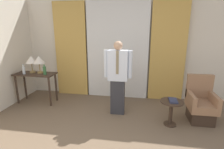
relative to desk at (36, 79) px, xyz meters
name	(u,v)px	position (x,y,z in m)	size (l,w,h in m)	color
wall_back	(118,48)	(2.01, 0.85, 0.72)	(10.00, 0.06, 2.70)	silver
curtain_sheer_center	(117,51)	(2.01, 0.72, 0.66)	(1.65, 0.06, 2.58)	white
curtain_drape_left	(71,50)	(0.70, 0.72, 0.66)	(0.89, 0.06, 2.58)	gold
curtain_drape_right	(168,52)	(3.32, 0.72, 0.66)	(0.89, 0.06, 2.58)	gold
desk	(36,79)	(0.00, 0.00, 0.00)	(1.02, 0.45, 0.78)	#38281E
table_lamp_left	(31,60)	(-0.11, 0.07, 0.48)	(0.28, 0.28, 0.44)	#9E7F47
table_lamp_right	(39,60)	(0.11, 0.07, 0.48)	(0.28, 0.28, 0.44)	#9E7F47
bottle_near_edge	(24,70)	(-0.24, -0.10, 0.25)	(0.07, 0.07, 0.25)	silver
bottle_by_lamp	(45,71)	(0.31, -0.07, 0.25)	(0.08, 0.08, 0.25)	#336638
person	(118,76)	(2.16, -0.29, 0.26)	(0.61, 0.20, 1.64)	#2D2D33
armchair	(200,105)	(3.91, -0.31, -0.28)	(0.52, 0.60, 0.94)	#38281E
side_table	(171,109)	(3.27, -0.62, -0.28)	(0.45, 0.45, 0.51)	#38281E
book	(173,100)	(3.29, -0.62, -0.10)	(0.15, 0.26, 0.03)	#2D334C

